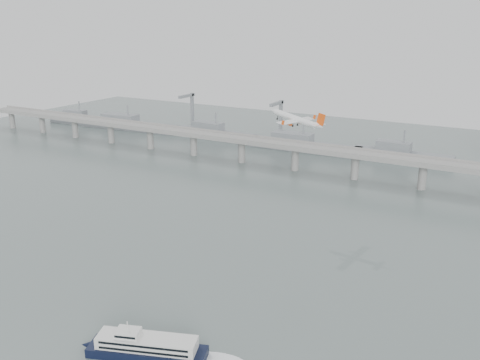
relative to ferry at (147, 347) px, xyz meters
The scene contains 5 objects.
ground 53.31m from the ferry, 111.90° to the left, with size 900.00×900.00×0.00m, color slate.
bridge 250.62m from the ferry, 94.81° to the left, with size 800.00×22.00×23.90m.
distant_fleet 359.95m from the ferry, 119.13° to the left, with size 453.00×60.90×40.00m.
ferry is the anchor object (origin of this frame).
airliner 154.60m from the ferry, 91.81° to the left, with size 36.89×33.69×9.63m.
Camera 1 is at (127.08, -170.60, 117.61)m, focal length 38.00 mm.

